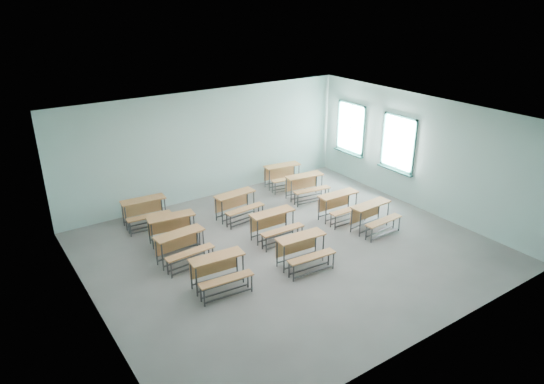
{
  "coord_description": "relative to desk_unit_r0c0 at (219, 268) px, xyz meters",
  "views": [
    {
      "loc": [
        -6.09,
        -8.24,
        5.79
      ],
      "look_at": [
        0.33,
        1.2,
        1.0
      ],
      "focal_mm": 32.0,
      "sensor_mm": 36.0,
      "label": 1
    }
  ],
  "objects": [
    {
      "name": "desk_unit_r1c0",
      "position": [
        -0.19,
        1.39,
        0.0
      ],
      "size": [
        1.19,
        0.84,
        0.71
      ],
      "rotation": [
        0.0,
        0.0,
        0.07
      ],
      "color": "#AF723F",
      "rests_on": "ground"
    },
    {
      "name": "desk_unit_r0c2",
      "position": [
        4.54,
        0.11,
        0.0
      ],
      "size": [
        1.18,
        0.83,
        0.71
      ],
      "rotation": [
        0.0,
        0.0,
        0.05
      ],
      "color": "#AF723F",
      "rests_on": "ground"
    },
    {
      "name": "desk_unit_r3c0",
      "position": [
        -0.2,
        3.68,
        0.0
      ],
      "size": [
        1.2,
        0.86,
        0.71
      ],
      "rotation": [
        0.0,
        0.0,
        -0.08
      ],
      "color": "#AF723F",
      "rests_on": "ground"
    },
    {
      "name": "desk_unit_r2c0",
      "position": [
        -0.01,
        2.34,
        0.0
      ],
      "size": [
        1.23,
        0.9,
        0.71
      ],
      "rotation": [
        0.0,
        0.0,
        -0.12
      ],
      "color": "#AF723F",
      "rests_on": "ground"
    },
    {
      "name": "desk_unit_r0c0",
      "position": [
        0.0,
        0.0,
        0.0
      ],
      "size": [
        1.2,
        0.86,
        0.71
      ],
      "rotation": [
        0.0,
        0.0,
        -0.09
      ],
      "color": "#AF723F",
      "rests_on": "ground"
    },
    {
      "name": "desk_unit_r1c2",
      "position": [
        4.29,
        1.09,
        0.0
      ],
      "size": [
        1.16,
        0.8,
        0.71
      ],
      "rotation": [
        0.0,
        0.0,
        -0.03
      ],
      "color": "#AF723F",
      "rests_on": "ground"
    },
    {
      "name": "desk_unit_r1c1",
      "position": [
        2.16,
        1.13,
        0.0
      ],
      "size": [
        1.16,
        0.79,
        0.71
      ],
      "rotation": [
        0.0,
        0.0,
        -0.02
      ],
      "color": "#AF723F",
      "rests_on": "ground"
    },
    {
      "name": "room",
      "position": [
        2.24,
        0.56,
        1.12
      ],
      "size": [
        9.04,
        8.04,
        3.24
      ],
      "color": "slate",
      "rests_on": "ground"
    },
    {
      "name": "desk_unit_r0c1",
      "position": [
        1.97,
        -0.27,
        0.0
      ],
      "size": [
        1.2,
        0.85,
        0.71
      ],
      "rotation": [
        0.0,
        0.0,
        -0.08
      ],
      "color": "#AF723F",
      "rests_on": "ground"
    },
    {
      "name": "desk_unit_r2c2",
      "position": [
        4.38,
        2.72,
        0.0
      ],
      "size": [
        1.23,
        0.91,
        0.71
      ],
      "rotation": [
        0.0,
        0.0,
        -0.13
      ],
      "color": "#AF723F",
      "rests_on": "ground"
    },
    {
      "name": "desk_unit_r3c2",
      "position": [
        4.36,
        3.82,
        0.0
      ],
      "size": [
        1.23,
        0.91,
        0.71
      ],
      "rotation": [
        0.0,
        0.0,
        -0.13
      ],
      "color": "#AF723F",
      "rests_on": "ground"
    },
    {
      "name": "desk_unit_r2c1",
      "position": [
        2.01,
        2.68,
        0.0
      ],
      "size": [
        1.2,
        0.86,
        0.71
      ],
      "rotation": [
        0.0,
        0.0,
        0.08
      ],
      "color": "#AF723F",
      "rests_on": "ground"
    }
  ]
}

